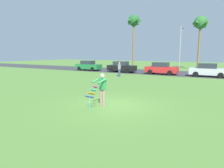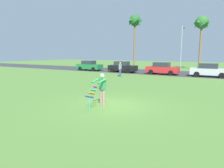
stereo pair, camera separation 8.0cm
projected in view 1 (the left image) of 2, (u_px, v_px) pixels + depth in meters
name	position (u px, v px, depth m)	size (l,w,h in m)	color
ground_plane	(114.00, 105.00, 10.45)	(120.00, 120.00, 0.00)	#568438
road_strip	(181.00, 73.00, 26.86)	(120.00, 8.00, 0.01)	#38383D
person_kite_flyer	(102.00, 89.00, 10.09)	(0.64, 0.72, 1.73)	gray
kite_held	(92.00, 94.00, 9.54)	(0.52, 0.64, 1.14)	#D83399
parked_car_green	(88.00, 66.00, 31.67)	(4.25, 1.93, 1.60)	#1E7238
parked_car_black	(122.00, 67.00, 28.67)	(4.20, 1.84, 1.60)	black
parked_car_red	(161.00, 69.00, 25.74)	(4.21, 1.86, 1.60)	red
parked_car_silver	(208.00, 70.00, 22.97)	(4.21, 1.86, 1.60)	silver
palm_tree_left_near	(134.00, 23.00, 35.99)	(2.58, 2.71, 9.88)	brown
palm_tree_right_near	(201.00, 25.00, 31.70)	(2.58, 2.71, 8.84)	brown
streetlight_pole	(180.00, 46.00, 30.99)	(0.24, 1.65, 7.00)	#9E9EA3
person_walker_near	(119.00, 69.00, 23.05)	(0.24, 0.57, 1.73)	#384772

